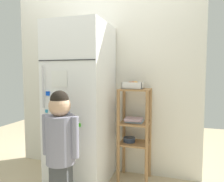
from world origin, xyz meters
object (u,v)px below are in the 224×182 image
child_standing (60,139)px  fruit_bin (133,85)px  pantry_shelf_unit (134,127)px  refrigerator (81,104)px

child_standing → fruit_bin: (0.49, 0.76, 0.44)m
pantry_shelf_unit → fruit_bin: fruit_bin is taller
refrigerator → pantry_shelf_unit: refrigerator is taller
pantry_shelf_unit → fruit_bin: 0.48m
child_standing → pantry_shelf_unit: bearing=55.9°
child_standing → fruit_bin: bearing=57.2°
pantry_shelf_unit → refrigerator: bearing=-162.5°
refrigerator → child_standing: bearing=-83.5°
refrigerator → child_standing: (0.07, -0.57, -0.23)m
refrigerator → pantry_shelf_unit: (0.58, 0.18, -0.27)m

